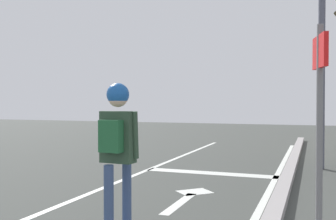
% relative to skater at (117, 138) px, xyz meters
% --- Properties ---
extents(lane_line_center, '(0.12, 20.00, 0.01)m').
position_rel_skater_xyz_m(lane_line_center, '(-1.59, 1.29, -1.19)').
color(lane_line_center, white).
rests_on(lane_line_center, ground).
extents(stop_bar, '(3.09, 0.40, 0.01)m').
position_rel_skater_xyz_m(stop_bar, '(-0.04, 4.64, -1.19)').
color(stop_bar, white).
rests_on(stop_bar, ground).
extents(lane_arrow_stem, '(0.16, 1.40, 0.01)m').
position_rel_skater_xyz_m(lane_arrow_stem, '(0.11, 1.88, -1.19)').
color(lane_arrow_stem, white).
rests_on(lane_arrow_stem, ground).
extents(lane_arrow_head, '(0.71, 0.71, 0.01)m').
position_rel_skater_xyz_m(lane_arrow_head, '(0.11, 2.73, -1.19)').
color(lane_arrow_head, white).
rests_on(lane_arrow_head, ground).
extents(curb_strip, '(0.24, 24.00, 0.14)m').
position_rel_skater_xyz_m(curb_strip, '(1.60, 1.29, -1.13)').
color(curb_strip, '#A39D9B').
rests_on(curb_strip, ground).
extents(skater, '(0.48, 0.64, 1.75)m').
position_rel_skater_xyz_m(skater, '(0.00, 0.00, 0.00)').
color(skater, '#374C76').
rests_on(skater, skateboard).
extents(street_sign_post, '(0.13, 0.44, 2.31)m').
position_rel_skater_xyz_m(street_sign_post, '(2.15, -0.14, 0.31)').
color(street_sign_post, slate).
rests_on(street_sign_post, ground).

